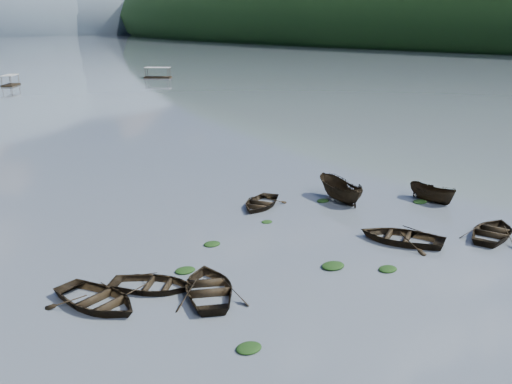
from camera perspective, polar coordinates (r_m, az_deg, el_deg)
ground_plane at (r=30.53m, az=13.88°, el=-8.72°), size 2400.00×2400.00×0.00m
haze_mtn_d at (r=978.75m, az=-17.27°, el=15.00°), size 520.00×520.00×220.00m
rowboat_0 at (r=28.39m, az=-15.59°, el=-10.86°), size 4.79×5.73×1.02m
rowboat_1 at (r=28.56m, az=-4.68°, el=-10.09°), size 5.42×6.03×1.03m
rowboat_3 at (r=35.97m, az=14.32°, el=-4.82°), size 5.58×6.18×1.05m
rowboat_4 at (r=38.69m, az=22.61°, el=-4.09°), size 5.62×4.75×0.99m
rowboat_5 at (r=44.59m, az=17.15°, el=-0.90°), size 1.49×3.95×1.52m
rowboat_6 at (r=29.35m, az=-10.26°, el=-9.55°), size 5.23×5.24×0.89m
rowboat_7 at (r=41.45m, az=0.43°, el=-1.44°), size 5.44×5.02×0.92m
rowboat_8 at (r=43.18m, az=8.33°, el=-0.88°), size 2.79×5.14×1.88m
weed_clump_0 at (r=24.09m, az=-0.72°, el=-15.46°), size 1.12×0.92×0.25m
weed_clump_1 at (r=31.79m, az=13.03°, el=-7.62°), size 1.11×0.89×0.24m
weed_clump_2 at (r=31.61m, az=7.70°, el=-7.47°), size 1.36×1.09×0.30m
weed_clump_3 at (r=38.17m, az=1.10°, el=-3.04°), size 0.78×0.66×0.17m
weed_clump_4 at (r=44.07m, az=16.08°, el=-1.01°), size 1.15×0.91×0.24m
weed_clump_5 at (r=31.06m, az=-7.10°, el=-7.89°), size 1.14×0.92×0.24m
weed_clump_6 at (r=34.47m, az=-4.42°, el=-5.29°), size 1.05×0.88×0.22m
weed_clump_7 at (r=42.90m, az=6.70°, el=-0.94°), size 0.99×0.79×0.22m
pontoon_centre at (r=135.16m, az=-23.30°, el=9.73°), size 5.12×6.14×2.21m
pontoon_right at (r=144.60m, az=-9.78°, el=11.17°), size 6.61×6.42×2.49m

